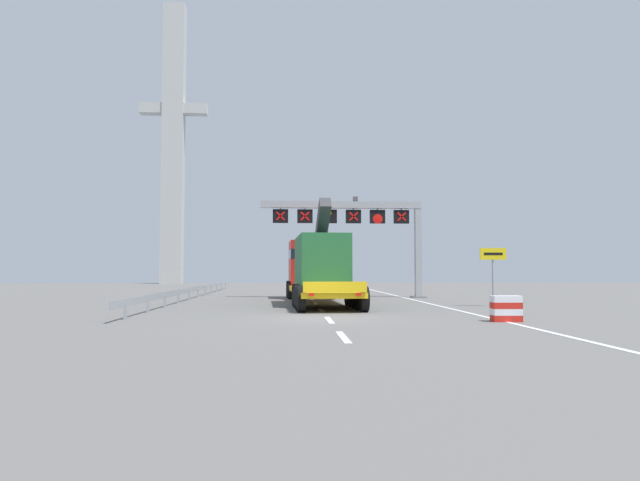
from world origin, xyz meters
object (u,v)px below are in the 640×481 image
Objects in this scene: crash_barrier_striped at (506,309)px; overhead_lane_gantry at (360,220)px; exit_sign_yellow at (493,263)px; heavy_haul_truck_yellow at (316,267)px; bridge_pylon_distant at (173,140)px.

overhead_lane_gantry is at bearing 99.91° from crash_barrier_striped.
overhead_lane_gantry is 10.89m from exit_sign_yellow.
heavy_haul_truck_yellow reaches higher than exit_sign_yellow.
crash_barrier_striped is 62.57m from bridge_pylon_distant.
bridge_pylon_distant reaches higher than exit_sign_yellow.
heavy_haul_truck_yellow is at bearing 116.93° from crash_barrier_striped.
bridge_pylon_distant is (-20.21, 38.23, 14.27)m from overhead_lane_gantry.
overhead_lane_gantry is 17.62m from crash_barrier_striped.
heavy_haul_truck_yellow is 13.43m from crash_barrier_striped.
bridge_pylon_distant reaches higher than overhead_lane_gantry.
crash_barrier_striped is at bearing -67.17° from bridge_pylon_distant.
exit_sign_yellow is at bearing 71.90° from crash_barrier_striped.
heavy_haul_truck_yellow is (-3.12, -4.85, -3.12)m from overhead_lane_gantry.
crash_barrier_striped is at bearing -63.07° from heavy_haul_truck_yellow.
bridge_pylon_distant reaches higher than crash_barrier_striped.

